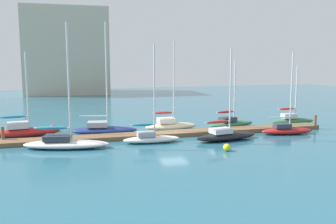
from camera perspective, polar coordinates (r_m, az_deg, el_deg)
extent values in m
plane|color=#286075|center=(35.21, 0.90, -3.67)|extent=(120.00, 120.00, 0.00)
cube|color=brown|center=(35.17, 0.90, -3.35)|extent=(30.92, 1.91, 0.39)
cylinder|color=brown|center=(34.76, -24.06, -3.29)|extent=(0.28, 0.28, 1.48)
cylinder|color=brown|center=(41.30, 21.68, -1.44)|extent=(0.28, 0.28, 1.48)
ellipsoid|color=#B21E1E|center=(36.87, -21.05, -2.96)|extent=(6.35, 2.32, 0.90)
cube|color=silver|center=(36.73, -22.08, -1.88)|extent=(1.98, 1.34, 0.59)
cylinder|color=silver|center=(36.36, -20.88, 3.17)|extent=(0.14, 0.14, 6.98)
cylinder|color=silver|center=(36.61, -22.72, -0.70)|extent=(2.60, 0.41, 0.11)
ellipsoid|color=teal|center=(36.61, -22.72, -0.70)|extent=(2.37, 0.63, 0.28)
ellipsoid|color=white|center=(31.31, -15.34, -4.82)|extent=(7.21, 3.48, 0.67)
cube|color=#333842|center=(31.35, -16.62, -3.82)|extent=(2.34, 1.81, 0.44)
cylinder|color=silver|center=(30.53, -15.06, 4.44)|extent=(0.14, 0.14, 9.41)
cylinder|color=silver|center=(31.29, -17.43, -2.35)|extent=(2.87, 0.77, 0.11)
ellipsoid|color=teal|center=(31.29, -17.43, -2.35)|extent=(2.64, 0.94, 0.28)
ellipsoid|color=navy|center=(36.32, -9.76, -2.81)|extent=(6.54, 2.90, 0.76)
cube|color=#9EA3AD|center=(36.24, -10.78, -1.85)|extent=(2.08, 1.65, 0.49)
cylinder|color=silver|center=(35.69, -9.46, 5.61)|extent=(0.14, 0.14, 9.87)
cylinder|color=silver|center=(36.13, -11.41, -0.61)|extent=(2.64, 0.50, 0.11)
ellipsoid|color=white|center=(32.26, -2.51, -4.22)|extent=(5.06, 1.61, 0.60)
cube|color=#9EA3AD|center=(32.07, -3.40, -3.40)|extent=(1.54, 1.04, 0.39)
cylinder|color=silver|center=(31.67, -2.11, 3.33)|extent=(0.13, 0.13, 7.90)
cylinder|color=silver|center=(31.86, -3.94, -1.97)|extent=(2.10, 0.20, 0.10)
ellipsoid|color=teal|center=(31.86, -3.94, -1.97)|extent=(1.90, 0.44, 0.28)
ellipsoid|color=beige|center=(37.85, 0.49, -2.23)|extent=(5.53, 2.03, 0.78)
cube|color=silver|center=(37.57, -0.30, -1.31)|extent=(1.68, 1.35, 0.51)
cylinder|color=silver|center=(37.39, 0.89, 4.56)|extent=(0.13, 0.13, 8.18)
cylinder|color=silver|center=(37.35, -0.78, -0.12)|extent=(2.30, 0.19, 0.11)
ellipsoid|color=#B72D28|center=(37.35, -0.78, -0.12)|extent=(2.08, 0.43, 0.28)
ellipsoid|color=black|center=(33.69, 8.99, -3.72)|extent=(6.23, 2.61, 0.68)
cube|color=silver|center=(33.26, 8.13, -2.87)|extent=(1.97, 1.48, 0.44)
cylinder|color=silver|center=(33.27, 9.58, 3.16)|extent=(0.14, 0.14, 7.40)
cylinder|color=silver|center=(32.92, 7.63, -1.53)|extent=(2.52, 0.47, 0.11)
ellipsoid|color=#B72D28|center=(32.92, 7.63, -1.53)|extent=(2.31, 0.68, 0.28)
ellipsoid|color=#2D7047|center=(40.10, 9.78, -1.84)|extent=(5.73, 2.75, 0.68)
cube|color=#333842|center=(39.68, 9.17, -1.11)|extent=(1.86, 1.47, 0.44)
cylinder|color=silver|center=(39.81, 10.22, 3.30)|extent=(0.13, 0.13, 6.51)
cylinder|color=silver|center=(39.36, 8.82, 0.02)|extent=(2.29, 0.59, 0.11)
ellipsoid|color=#B72D28|center=(39.36, 8.82, 0.02)|extent=(2.11, 0.79, 0.28)
ellipsoid|color=#B21E1E|center=(37.62, 17.84, -2.80)|extent=(5.25, 2.08, 0.64)
cube|color=#333842|center=(37.31, 17.17, -2.03)|extent=(1.65, 1.17, 0.42)
cylinder|color=silver|center=(37.22, 18.46, 3.15)|extent=(0.13, 0.13, 7.19)
cylinder|color=silver|center=(37.05, 16.80, -0.80)|extent=(2.14, 0.40, 0.10)
ellipsoid|color=#2D7047|center=(43.39, 18.65, -1.35)|extent=(5.20, 1.48, 0.74)
cube|color=silver|center=(43.01, 18.11, -0.58)|extent=(1.57, 0.99, 0.48)
cylinder|color=silver|center=(43.14, 19.14, 2.97)|extent=(0.13, 0.13, 5.82)
cylinder|color=silver|center=(42.74, 17.81, 0.47)|extent=(2.17, 0.15, 0.10)
ellipsoid|color=#B72D28|center=(42.74, 17.81, 0.47)|extent=(1.96, 0.40, 0.28)
sphere|color=red|center=(38.81, -17.29, -2.39)|extent=(0.72, 0.72, 0.72)
sphere|color=yellow|center=(29.72, 9.04, -5.40)|extent=(0.59, 0.59, 0.59)
cube|color=#BCB299|center=(81.97, -15.42, 8.95)|extent=(16.79, 12.58, 17.59)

